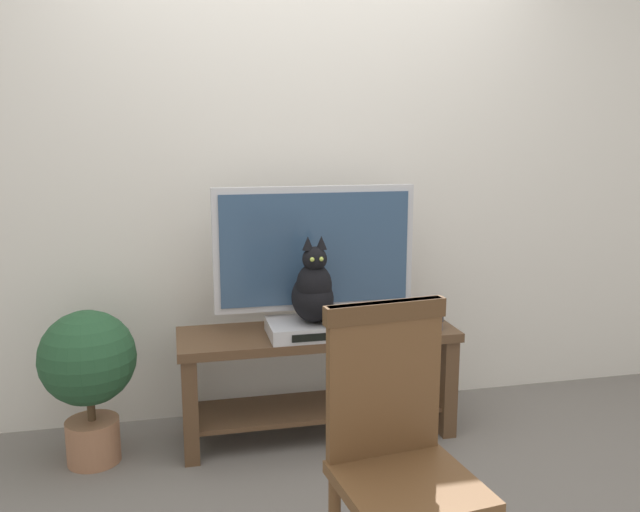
% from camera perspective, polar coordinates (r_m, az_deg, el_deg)
% --- Properties ---
extents(ground_plane, '(12.00, 12.00, 0.00)m').
position_cam_1_polar(ground_plane, '(2.95, 1.70, -19.62)').
color(ground_plane, slate).
extents(back_wall, '(7.00, 0.12, 2.80)m').
position_cam_1_polar(back_wall, '(3.46, -2.08, 9.22)').
color(back_wall, silver).
rests_on(back_wall, ground).
extents(tv_stand, '(1.35, 0.43, 0.54)m').
position_cam_1_polar(tv_stand, '(3.25, -0.20, -9.33)').
color(tv_stand, '#513823').
rests_on(tv_stand, ground).
extents(tv, '(0.99, 0.20, 0.70)m').
position_cam_1_polar(tv, '(3.16, -0.45, 0.32)').
color(tv, '#B7B7BC').
rests_on(tv, tv_stand).
extents(media_box, '(0.42, 0.29, 0.07)m').
position_cam_1_polar(media_box, '(3.11, -0.66, -6.33)').
color(media_box, '#BCBCC1').
rests_on(media_box, tv_stand).
extents(cat, '(0.20, 0.36, 0.42)m').
position_cam_1_polar(cat, '(3.05, -0.58, -3.08)').
color(cat, black).
rests_on(cat, media_box).
extents(wooden_chair, '(0.45, 0.45, 0.98)m').
position_cam_1_polar(wooden_chair, '(2.09, 6.76, -15.97)').
color(wooden_chair, brown).
rests_on(wooden_chair, ground).
extents(book_stack, '(0.23, 0.19, 0.07)m').
position_cam_1_polar(book_stack, '(3.28, 8.64, -5.60)').
color(book_stack, '#33477A').
rests_on(book_stack, tv_stand).
extents(potted_plant, '(0.43, 0.43, 0.72)m').
position_cam_1_polar(potted_plant, '(3.14, -19.66, -9.34)').
color(potted_plant, '#9E6B4C').
rests_on(potted_plant, ground).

